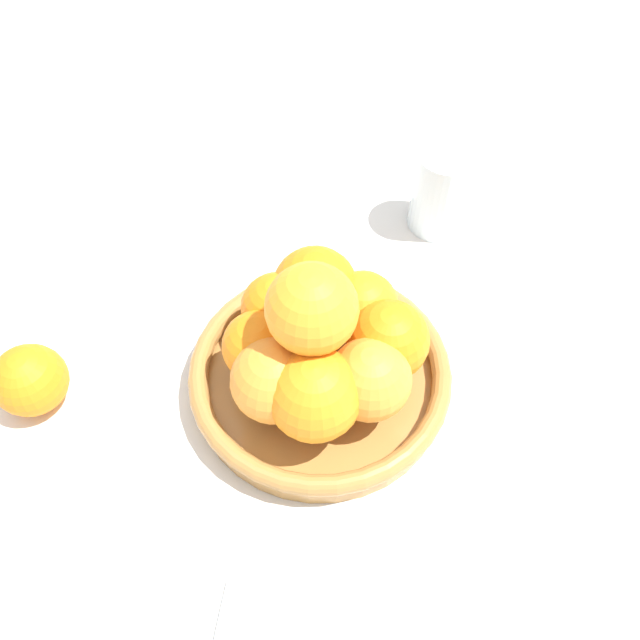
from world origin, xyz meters
name	(u,v)px	position (x,y,z in m)	size (l,w,h in m)	color
ground_plane	(320,385)	(0.00, 0.00, 0.00)	(4.00, 4.00, 0.00)	silver
fruit_bowl	(320,375)	(0.00, 0.00, 0.02)	(0.25, 0.25, 0.04)	#A57238
orange_pile	(321,339)	(0.00, 0.00, 0.08)	(0.19, 0.20, 0.14)	orange
stray_orange	(30,380)	(0.27, 0.04, 0.03)	(0.07, 0.07, 0.07)	orange
drinking_glass	(443,191)	(-0.12, -0.24, 0.05)	(0.07, 0.07, 0.10)	silver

